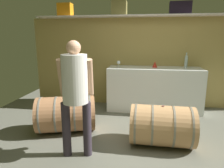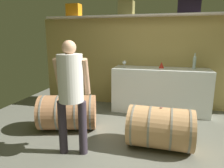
{
  "view_description": "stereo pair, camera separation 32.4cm",
  "coord_description": "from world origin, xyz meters",
  "px_view_note": "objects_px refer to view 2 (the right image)",
  "views": [
    {
      "loc": [
        -0.11,
        -2.46,
        1.55
      ],
      "look_at": [
        -0.57,
        0.67,
        0.84
      ],
      "focal_mm": 32.79,
      "sensor_mm": 36.0,
      "label": 1
    },
    {
      "loc": [
        0.2,
        -2.39,
        1.55
      ],
      "look_at": [
        -0.57,
        0.67,
        0.84
      ],
      "focal_mm": 32.79,
      "sensor_mm": 36.0,
      "label": 2
    }
  ],
  "objects_px": {
    "wine_barrel_near": "(160,128)",
    "winemaker_pouring": "(71,87)",
    "work_cabinet": "(160,90)",
    "wine_barrel_far": "(68,112)",
    "red_funnel": "(161,65)",
    "toolcase_orange": "(74,10)",
    "wine_glass": "(124,63)",
    "toolcase_olive": "(126,8)",
    "toolcase_black": "(189,7)",
    "wine_bottle_clear": "(194,62)"
  },
  "relations": [
    {
      "from": "wine_bottle_clear",
      "to": "winemaker_pouring",
      "type": "height_order",
      "value": "winemaker_pouring"
    },
    {
      "from": "toolcase_black",
      "to": "red_funnel",
      "type": "relative_size",
      "value": 3.41
    },
    {
      "from": "winemaker_pouring",
      "to": "toolcase_black",
      "type": "bearing_deg",
      "value": 44.06
    },
    {
      "from": "toolcase_orange",
      "to": "wine_barrel_far",
      "type": "distance_m",
      "value": 2.46
    },
    {
      "from": "toolcase_olive",
      "to": "wine_barrel_near",
      "type": "xyz_separation_m",
      "value": [
        0.84,
        -1.76,
        -1.87
      ]
    },
    {
      "from": "red_funnel",
      "to": "wine_barrel_near",
      "type": "height_order",
      "value": "red_funnel"
    },
    {
      "from": "red_funnel",
      "to": "toolcase_orange",
      "type": "bearing_deg",
      "value": 175.4
    },
    {
      "from": "toolcase_black",
      "to": "work_cabinet",
      "type": "height_order",
      "value": "toolcase_black"
    },
    {
      "from": "red_funnel",
      "to": "wine_barrel_far",
      "type": "height_order",
      "value": "red_funnel"
    },
    {
      "from": "wine_bottle_clear",
      "to": "winemaker_pouring",
      "type": "distance_m",
      "value": 2.73
    },
    {
      "from": "toolcase_orange",
      "to": "wine_barrel_near",
      "type": "height_order",
      "value": "toolcase_orange"
    },
    {
      "from": "winemaker_pouring",
      "to": "wine_bottle_clear",
      "type": "bearing_deg",
      "value": 39.6
    },
    {
      "from": "toolcase_black",
      "to": "winemaker_pouring",
      "type": "bearing_deg",
      "value": -122.22
    },
    {
      "from": "work_cabinet",
      "to": "wine_barrel_far",
      "type": "height_order",
      "value": "work_cabinet"
    },
    {
      "from": "wine_bottle_clear",
      "to": "winemaker_pouring",
      "type": "xyz_separation_m",
      "value": [
        -1.75,
        -2.09,
        -0.14
      ]
    },
    {
      "from": "work_cabinet",
      "to": "red_funnel",
      "type": "bearing_deg",
      "value": 86.71
    },
    {
      "from": "wine_bottle_clear",
      "to": "red_funnel",
      "type": "relative_size",
      "value": 2.51
    },
    {
      "from": "toolcase_black",
      "to": "wine_barrel_near",
      "type": "distance_m",
      "value": 2.59
    },
    {
      "from": "wine_barrel_far",
      "to": "wine_barrel_near",
      "type": "bearing_deg",
      "value": -25.21
    },
    {
      "from": "toolcase_black",
      "to": "wine_barrel_near",
      "type": "xyz_separation_m",
      "value": [
        -0.43,
        -1.76,
        -1.85
      ]
    },
    {
      "from": "wine_barrel_near",
      "to": "work_cabinet",
      "type": "bearing_deg",
      "value": 93.11
    },
    {
      "from": "toolcase_orange",
      "to": "toolcase_black",
      "type": "relative_size",
      "value": 0.7
    },
    {
      "from": "toolcase_olive",
      "to": "wine_barrel_far",
      "type": "relative_size",
      "value": 0.29
    },
    {
      "from": "work_cabinet",
      "to": "red_funnel",
      "type": "xyz_separation_m",
      "value": [
        0.0,
        0.06,
        0.53
      ]
    },
    {
      "from": "red_funnel",
      "to": "winemaker_pouring",
      "type": "bearing_deg",
      "value": -118.44
    },
    {
      "from": "wine_glass",
      "to": "toolcase_olive",
      "type": "bearing_deg",
      "value": 94.98
    },
    {
      "from": "work_cabinet",
      "to": "wine_bottle_clear",
      "type": "relative_size",
      "value": 6.17
    },
    {
      "from": "toolcase_olive",
      "to": "work_cabinet",
      "type": "distance_m",
      "value": 1.89
    },
    {
      "from": "toolcase_olive",
      "to": "wine_barrel_far",
      "type": "bearing_deg",
      "value": -114.24
    },
    {
      "from": "toolcase_black",
      "to": "wine_bottle_clear",
      "type": "bearing_deg",
      "value": -29.98
    },
    {
      "from": "toolcase_orange",
      "to": "wine_bottle_clear",
      "type": "relative_size",
      "value": 0.96
    },
    {
      "from": "toolcase_black",
      "to": "wine_barrel_far",
      "type": "xyz_separation_m",
      "value": [
        -1.99,
        -1.52,
        -1.85
      ]
    },
    {
      "from": "toolcase_black",
      "to": "work_cabinet",
      "type": "xyz_separation_m",
      "value": [
        -0.47,
        -0.22,
        -1.69
      ]
    },
    {
      "from": "work_cabinet",
      "to": "wine_barrel_far",
      "type": "relative_size",
      "value": 1.84
    },
    {
      "from": "toolcase_black",
      "to": "wine_bottle_clear",
      "type": "xyz_separation_m",
      "value": [
        0.18,
        -0.12,
        -1.08
      ]
    },
    {
      "from": "red_funnel",
      "to": "wine_barrel_far",
      "type": "relative_size",
      "value": 0.12
    },
    {
      "from": "wine_glass",
      "to": "red_funnel",
      "type": "distance_m",
      "value": 0.78
    },
    {
      "from": "work_cabinet",
      "to": "red_funnel",
      "type": "distance_m",
      "value": 0.53
    },
    {
      "from": "wine_glass",
      "to": "toolcase_orange",
      "type": "bearing_deg",
      "value": 166.33
    },
    {
      "from": "wine_barrel_near",
      "to": "winemaker_pouring",
      "type": "xyz_separation_m",
      "value": [
        -1.15,
        -0.44,
        0.64
      ]
    },
    {
      "from": "work_cabinet",
      "to": "wine_glass",
      "type": "bearing_deg",
      "value": -173.89
    },
    {
      "from": "toolcase_olive",
      "to": "wine_barrel_far",
      "type": "height_order",
      "value": "toolcase_olive"
    },
    {
      "from": "toolcase_orange",
      "to": "wine_barrel_far",
      "type": "relative_size",
      "value": 0.28
    },
    {
      "from": "red_funnel",
      "to": "work_cabinet",
      "type": "bearing_deg",
      "value": -93.29
    },
    {
      "from": "wine_glass",
      "to": "wine_barrel_near",
      "type": "height_order",
      "value": "wine_glass"
    },
    {
      "from": "toolcase_black",
      "to": "work_cabinet",
      "type": "relative_size",
      "value": 0.22
    },
    {
      "from": "toolcase_orange",
      "to": "toolcase_olive",
      "type": "xyz_separation_m",
      "value": [
        1.22,
        0.0,
        0.01
      ]
    },
    {
      "from": "toolcase_orange",
      "to": "winemaker_pouring",
      "type": "xyz_separation_m",
      "value": [
        0.91,
        -2.2,
        -1.23
      ]
    },
    {
      "from": "toolcase_orange",
      "to": "toolcase_olive",
      "type": "height_order",
      "value": "toolcase_olive"
    },
    {
      "from": "wine_glass",
      "to": "red_funnel",
      "type": "xyz_separation_m",
      "value": [
        0.77,
        0.14,
        -0.04
      ]
    }
  ]
}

